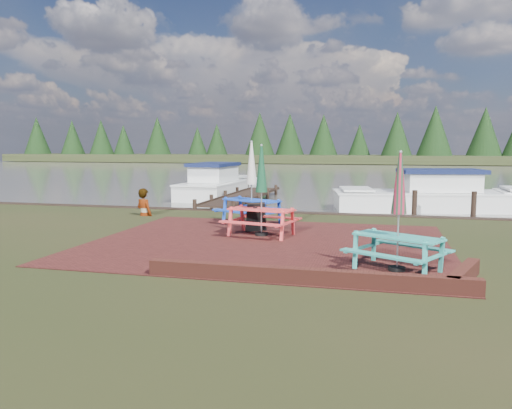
{
  "coord_description": "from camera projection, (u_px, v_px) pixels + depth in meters",
  "views": [
    {
      "loc": [
        2.77,
        -11.32,
        2.49
      ],
      "look_at": [
        -0.3,
        0.99,
        1.0
      ],
      "focal_mm": 35.0,
      "sensor_mm": 36.0,
      "label": 1
    }
  ],
  "objects": [
    {
      "name": "ground",
      "position": [
        258.0,
        251.0,
        11.87
      ],
      "size": [
        120.0,
        120.0,
        0.0
      ],
      "primitive_type": "plane",
      "color": "black",
      "rests_on": "ground"
    },
    {
      "name": "paving",
      "position": [
        268.0,
        243.0,
        12.83
      ],
      "size": [
        9.0,
        7.5,
        0.02
      ],
      "primitive_type": "cube",
      "color": "#3D1613",
      "rests_on": "ground"
    },
    {
      "name": "brick_wall",
      "position": [
        342.0,
        276.0,
        9.0
      ],
      "size": [
        6.21,
        1.79,
        0.3
      ],
      "color": "#4C1E16",
      "rests_on": "ground"
    },
    {
      "name": "water",
      "position": [
        351.0,
        172.0,
        47.51
      ],
      "size": [
        120.0,
        60.0,
        0.02
      ],
      "primitive_type": "cube",
      "color": "#4A473F",
      "rests_on": "ground"
    },
    {
      "name": "far_treeline",
      "position": [
        363.0,
        141.0,
        75.07
      ],
      "size": [
        120.0,
        10.0,
        8.1
      ],
      "color": "black",
      "rests_on": "ground"
    },
    {
      "name": "picnic_table_teal",
      "position": [
        398.0,
        230.0,
        9.86
      ],
      "size": [
        2.24,
        2.17,
        2.38
      ],
      "rotation": [
        0.0,
        0.0,
        -0.52
      ],
      "color": "teal",
      "rests_on": "ground"
    },
    {
      "name": "picnic_table_red",
      "position": [
        261.0,
        205.0,
        13.77
      ],
      "size": [
        2.1,
        1.94,
        2.51
      ],
      "rotation": [
        0.0,
        0.0,
        -0.2
      ],
      "color": "#DF3939",
      "rests_on": "ground"
    },
    {
      "name": "picnic_table_blue",
      "position": [
        252.0,
        196.0,
        15.81
      ],
      "size": [
        2.44,
        2.35,
        2.63
      ],
      "rotation": [
        0.0,
        0.0,
        -0.46
      ],
      "color": "#1843B9",
      "rests_on": "ground"
    },
    {
      "name": "chalkboard",
      "position": [
        256.0,
        217.0,
        14.5
      ],
      "size": [
        0.55,
        0.73,
        0.84
      ],
      "rotation": [
        0.0,
        0.0,
        0.56
      ],
      "color": "black",
      "rests_on": "ground"
    },
    {
      "name": "jetty",
      "position": [
        243.0,
        196.0,
        23.56
      ],
      "size": [
        1.76,
        9.08,
        1.0
      ],
      "color": "black",
      "rests_on": "ground"
    },
    {
      "name": "boat_jetty",
      "position": [
        219.0,
        186.0,
        26.23
      ],
      "size": [
        2.71,
        7.0,
        2.0
      ],
      "rotation": [
        0.0,
        0.0,
        -0.05
      ],
      "color": "silver",
      "rests_on": "ground"
    },
    {
      "name": "boat_near",
      "position": [
        424.0,
        197.0,
        20.71
      ],
      "size": [
        7.31,
        3.63,
        1.89
      ],
      "rotation": [
        0.0,
        0.0,
        1.75
      ],
      "color": "silver",
      "rests_on": "ground"
    },
    {
      "name": "person",
      "position": [
        144.0,
        189.0,
        17.84
      ],
      "size": [
        0.83,
        0.71,
        1.93
      ],
      "primitive_type": "imported",
      "rotation": [
        0.0,
        0.0,
        2.73
      ],
      "color": "gray",
      "rests_on": "ground"
    }
  ]
}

